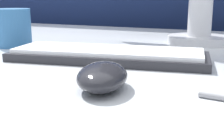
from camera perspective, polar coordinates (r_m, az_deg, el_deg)
The scene contains 4 objects.
partition_panel at distance 1.33m, azimuth 14.29°, elevation 4.40°, with size 5.00×0.03×1.31m.
computer_mouse_near at distance 0.42m, azimuth -1.76°, elevation -1.20°, with size 0.09×0.12×0.04m.
keyboard at distance 0.61m, azimuth -0.80°, elevation 2.79°, with size 0.40×0.18×0.02m.
mug at distance 0.81m, azimuth -17.72°, elevation 7.38°, with size 0.09×0.09×0.09m.
Camera 1 is at (0.20, -0.58, 0.86)m, focal length 50.00 mm.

